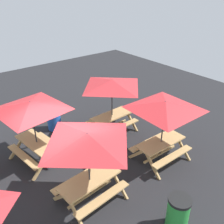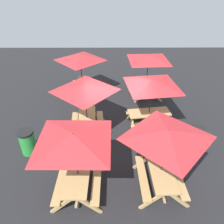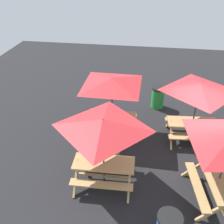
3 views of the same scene
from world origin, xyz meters
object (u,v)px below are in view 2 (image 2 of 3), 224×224
picnic_table_1 (85,91)px  picnic_table_4 (80,61)px  picnic_table_3 (148,61)px  trash_bin_green (28,142)px  picnic_table_2 (167,139)px  trash_bin_blue (195,138)px  picnic_table_5 (152,86)px  picnic_table_0 (74,143)px

picnic_table_1 → picnic_table_4: 3.42m
picnic_table_3 → trash_bin_green: picnic_table_3 is taller
picnic_table_2 → trash_bin_blue: bearing=-44.5°
picnic_table_5 → trash_bin_blue: 2.59m
picnic_table_0 → picnic_table_3: 6.97m
picnic_table_4 → picnic_table_5: bearing=-130.8°
picnic_table_2 → trash_bin_blue: picnic_table_2 is taller
picnic_table_2 → trash_bin_blue: 2.89m
picnic_table_4 → trash_bin_green: size_ratio=2.38×
picnic_table_0 → picnic_table_1: 2.97m
picnic_table_0 → picnic_table_3: (6.32, -2.93, 0.00)m
picnic_table_1 → picnic_table_3: size_ratio=0.83×
picnic_table_0 → trash_bin_green: (1.75, 2.13, -1.49)m
picnic_table_1 → trash_bin_green: bearing=115.4°
trash_bin_green → trash_bin_blue: bearing=-88.1°
picnic_table_3 → trash_bin_blue: picnic_table_3 is taller
picnic_table_1 → picnic_table_5: bearing=-85.9°
picnic_table_1 → trash_bin_blue: 4.59m
picnic_table_1 → picnic_table_5: 2.68m
picnic_table_2 → picnic_table_1: bearing=40.1°
trash_bin_blue → picnic_table_4: bearing=47.5°
picnic_table_1 → picnic_table_5: size_ratio=0.83×
trash_bin_green → picnic_table_1: bearing=-60.2°
picnic_table_0 → picnic_table_3: same height
picnic_table_4 → trash_bin_blue: (-4.39, -4.79, -1.49)m
picnic_table_1 → trash_bin_blue: (-1.02, -4.22, -1.49)m
picnic_table_5 → picnic_table_3: bearing=-103.3°
picnic_table_1 → picnic_table_3: same height
picnic_table_3 → picnic_table_2: bearing=172.9°
picnic_table_1 → picnic_table_2: same height
picnic_table_3 → picnic_table_4: bearing=86.1°
picnic_table_1 → trash_bin_green: 2.88m
picnic_table_2 → trash_bin_green: picnic_table_2 is taller
picnic_table_0 → picnic_table_4: same height
picnic_table_2 → picnic_table_5: same height
picnic_table_2 → picnic_table_4: (6.20, 3.11, 0.00)m
picnic_table_4 → picnic_table_5: (-2.97, -3.22, 0.00)m
picnic_table_3 → trash_bin_green: (-4.57, 5.07, -1.49)m
picnic_table_4 → picnic_table_2: bearing=-151.5°
picnic_table_3 → trash_bin_blue: size_ratio=2.88×
picnic_table_3 → picnic_table_4: size_ratio=1.21×
picnic_table_5 → trash_bin_green: picnic_table_5 is taller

